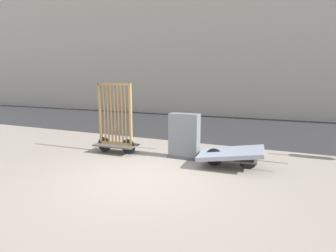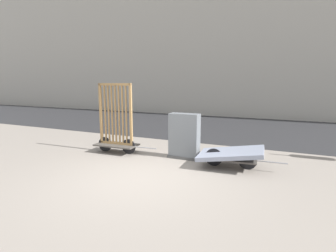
{
  "view_description": "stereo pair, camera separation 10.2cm",
  "coord_description": "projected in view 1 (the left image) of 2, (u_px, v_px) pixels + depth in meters",
  "views": [
    {
      "loc": [
        2.89,
        -5.08,
        2.2
      ],
      "look_at": [
        0.0,
        1.58,
        0.97
      ],
      "focal_mm": 28.0,
      "sensor_mm": 36.0,
      "label": 1
    },
    {
      "loc": [
        2.98,
        -5.04,
        2.2
      ],
      "look_at": [
        0.0,
        1.58,
        0.97
      ],
      "focal_mm": 28.0,
      "sensor_mm": 36.0,
      "label": 2
    }
  ],
  "objects": [
    {
      "name": "bike_cart_with_mattress",
      "position": [
        231.0,
        154.0,
        6.77
      ],
      "size": [
        2.21,
        1.2,
        0.56
      ],
      "rotation": [
        0.0,
        0.0,
        0.07
      ],
      "color": "#4C4742",
      "rests_on": "ground_plane"
    },
    {
      "name": "building_facade",
      "position": [
        240.0,
        18.0,
        17.29
      ],
      "size": [
        48.0,
        4.0,
        12.76
      ],
      "color": "#B2ADA3",
      "rests_on": "ground_plane"
    },
    {
      "name": "bike_cart_with_bedframe",
      "position": [
        116.0,
        130.0,
        8.1
      ],
      "size": [
        2.04,
        0.73,
        2.16
      ],
      "rotation": [
        0.0,
        0.0,
        0.05
      ],
      "color": "#4C4742",
      "rests_on": "ground_plane"
    },
    {
      "name": "ground_plane",
      "position": [
        141.0,
        177.0,
        6.1
      ],
      "size": [
        60.0,
        60.0,
        0.0
      ],
      "primitive_type": "plane",
      "color": "gray"
    },
    {
      "name": "road_strip",
      "position": [
        217.0,
        126.0,
        13.07
      ],
      "size": [
        56.0,
        7.67,
        0.01
      ],
      "color": "#2D2D30",
      "rests_on": "ground_plane"
    },
    {
      "name": "utility_cabinet",
      "position": [
        184.0,
        137.0,
        7.59
      ],
      "size": [
        0.92,
        0.43,
        1.31
      ],
      "color": "#4C4C4C",
      "rests_on": "ground_plane"
    }
  ]
}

